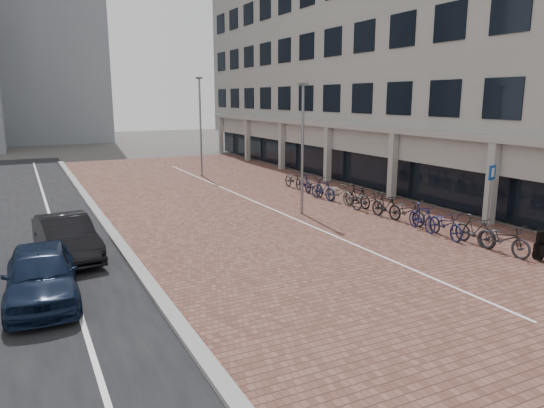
{
  "coord_description": "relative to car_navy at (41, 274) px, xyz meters",
  "views": [
    {
      "loc": [
        -7.93,
        -9.81,
        5.02
      ],
      "look_at": [
        0.0,
        6.0,
        1.3
      ],
      "focal_mm": 33.36,
      "sensor_mm": 36.0,
      "label": 1
    }
  ],
  "objects": [
    {
      "name": "curb",
      "position": [
        2.63,
        8.55,
        -0.65
      ],
      "size": [
        0.35,
        42.0,
        0.14
      ],
      "primitive_type": "cube",
      "color": "gray",
      "rests_on": "ground"
    },
    {
      "name": "bike_row",
      "position": [
        13.53,
        4.45,
        -0.19
      ],
      "size": [
        1.18,
        15.8,
        1.05
      ],
      "color": "#222328",
      "rests_on": "ground"
    },
    {
      "name": "lamp_far",
      "position": [
        10.37,
        18.06,
        2.41
      ],
      "size": [
        0.12,
        0.12,
        6.25
      ],
      "primitive_type": "cylinder",
      "color": "slate",
      "rests_on": "ground"
    },
    {
      "name": "office_building",
      "position": [
        20.7,
        12.55,
        7.73
      ],
      "size": [
        8.4,
        40.0,
        15.0
      ],
      "color": "#9C9C97",
      "rests_on": "ground"
    },
    {
      "name": "lamp_near",
      "position": [
        10.68,
        5.51,
        2.08
      ],
      "size": [
        0.12,
        0.12,
        5.58
      ],
      "primitive_type": "cylinder",
      "color": "slate",
      "rests_on": "ground"
    },
    {
      "name": "lane_line",
      "position": [
        0.73,
        8.55,
        -0.69
      ],
      "size": [
        0.12,
        44.0,
        0.0
      ],
      "primitive_type": "cube",
      "color": "white",
      "rests_on": "street_asphalt"
    },
    {
      "name": "car_navy",
      "position": [
        0.0,
        0.0,
        0.0
      ],
      "size": [
        1.85,
        4.26,
        1.43
      ],
      "primitive_type": "imported",
      "rotation": [
        0.0,
        0.0,
        -0.04
      ],
      "color": "black",
      "rests_on": "ground"
    },
    {
      "name": "parking_line",
      "position": [
        9.93,
        8.55,
        -0.68
      ],
      "size": [
        0.1,
        30.0,
        0.0
      ],
      "primitive_type": "cube",
      "color": "white",
      "rests_on": "plaza_brick"
    },
    {
      "name": "parking_sign",
      "position": [
        15.23,
        -0.5,
        1.06
      ],
      "size": [
        0.53,
        0.21,
        2.62
      ],
      "rotation": [
        0.0,
        0.0,
        0.33
      ],
      "color": "slate",
      "rests_on": "ground"
    },
    {
      "name": "ground",
      "position": [
        7.73,
        -3.45,
        -0.72
      ],
      "size": [
        140.0,
        140.0,
        0.0
      ],
      "primitive_type": "plane",
      "color": "#474442",
      "rests_on": "ground"
    },
    {
      "name": "car_dark",
      "position": [
        0.89,
        3.48,
        -0.03
      ],
      "size": [
        1.92,
        4.28,
        1.37
      ],
      "primitive_type": "imported",
      "rotation": [
        0.0,
        0.0,
        0.12
      ],
      "color": "black",
      "rests_on": "ground"
    },
    {
      "name": "plaza_brick",
      "position": [
        9.73,
        8.55,
        -0.71
      ],
      "size": [
        14.5,
        42.0,
        0.04
      ],
      "primitive_type": "cube",
      "color": "brown",
      "rests_on": "ground"
    }
  ]
}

